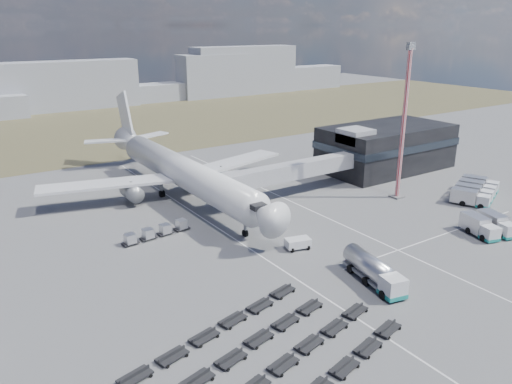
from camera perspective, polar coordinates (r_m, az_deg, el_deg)
ground at (r=72.35m, az=2.62°, el=-7.42°), size 420.00×420.00×0.00m
grass_strip at (r=169.79m, az=-20.03°, el=6.67°), size 420.00×90.00×0.01m
lane_markings at (r=80.06m, az=7.02°, el=-4.89°), size 47.12×110.00×0.01m
terminal at (r=118.31m, az=14.61°, el=5.04°), size 30.40×16.40×11.00m
jet_bridge at (r=94.75m, az=3.14°, el=2.21°), size 30.30×3.80×7.05m
airliner at (r=96.74m, az=-8.74°, el=2.51°), size 51.59×64.53×17.62m
skyline at (r=212.51m, az=-20.03°, el=11.21°), size 299.82×21.33×22.29m
fuel_tanker at (r=66.41m, az=13.30°, el=-8.77°), size 4.82×11.04×3.46m
pushback_tug at (r=74.73m, az=4.80°, el=-5.90°), size 4.06×2.89×1.61m
catering_truck at (r=98.00m, az=-4.47°, el=0.48°), size 2.91×5.99×2.66m
service_trucks_near at (r=87.46m, az=25.00°, el=-3.44°), size 7.40×8.19×2.78m
service_trucks_far at (r=104.55m, az=23.78°, el=0.14°), size 13.93×11.08×2.72m
uld_row at (r=79.81m, az=-11.28°, el=-4.46°), size 11.57×2.67×1.59m
baggage_dollies at (r=51.87m, az=0.94°, el=-18.50°), size 30.89×21.48×0.78m
floodlight_mast at (r=96.67m, az=16.52°, el=7.53°), size 2.75×2.23×28.82m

